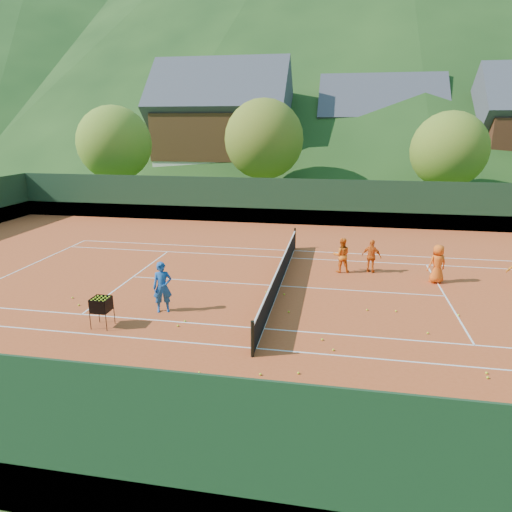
% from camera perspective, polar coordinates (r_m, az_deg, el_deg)
% --- Properties ---
extents(ground, '(400.00, 400.00, 0.00)m').
position_cam_1_polar(ground, '(18.67, 3.00, -3.81)').
color(ground, '#2B5119').
rests_on(ground, ground).
extents(clay_court, '(40.00, 24.00, 0.02)m').
position_cam_1_polar(clay_court, '(18.67, 3.00, -3.79)').
color(clay_court, '#AF421C').
rests_on(clay_court, ground).
extents(coach, '(0.77, 0.64, 1.80)m').
position_cam_1_polar(coach, '(16.20, -11.62, -3.84)').
color(coach, '#174D97').
rests_on(coach, clay_court).
extents(student_a, '(0.83, 0.69, 1.56)m').
position_cam_1_polar(student_a, '(20.51, 10.64, 0.11)').
color(student_a, orange).
rests_on(student_a, clay_court).
extents(student_b, '(0.95, 0.67, 1.49)m').
position_cam_1_polar(student_b, '(20.74, 14.25, -0.04)').
color(student_b, '#E45B14').
rests_on(student_b, clay_court).
extents(student_c, '(0.93, 0.78, 1.62)m').
position_cam_1_polar(student_c, '(20.23, 21.72, -0.92)').
color(student_c, '#F05C15').
rests_on(student_c, clay_court).
extents(tennis_ball_0, '(0.07, 0.07, 0.07)m').
position_cam_1_polar(tennis_ball_0, '(17.29, -20.00, -6.30)').
color(tennis_ball_0, '#BFD824').
rests_on(tennis_ball_0, clay_court).
extents(tennis_ball_2, '(0.07, 0.07, 0.07)m').
position_cam_1_polar(tennis_ball_2, '(18.67, -21.96, -4.85)').
color(tennis_ball_2, '#BFD824').
rests_on(tennis_ball_2, clay_court).
extents(tennis_ball_3, '(0.07, 0.07, 0.07)m').
position_cam_1_polar(tennis_ball_3, '(13.62, 26.98, -13.39)').
color(tennis_ball_3, '#BFD824').
rests_on(tennis_ball_3, clay_court).
extents(tennis_ball_5, '(0.07, 0.07, 0.07)m').
position_cam_1_polar(tennis_ball_5, '(12.52, -7.10, -14.27)').
color(tennis_ball_5, '#BFD824').
rests_on(tennis_ball_5, clay_court).
extents(tennis_ball_6, '(0.07, 0.07, 0.07)m').
position_cam_1_polar(tennis_ball_6, '(16.86, 17.09, -6.59)').
color(tennis_ball_6, '#BFD824').
rests_on(tennis_ball_6, clay_court).
extents(tennis_ball_7, '(0.07, 0.07, 0.07)m').
position_cam_1_polar(tennis_ball_7, '(16.70, 13.72, -6.55)').
color(tennis_ball_7, '#BFD824').
rests_on(tennis_ball_7, clay_court).
extents(tennis_ball_8, '(0.07, 0.07, 0.07)m').
position_cam_1_polar(tennis_ball_8, '(13.84, 26.87, -12.91)').
color(tennis_ball_8, '#BFD824').
rests_on(tennis_ball_8, clay_court).
extents(tennis_ball_9, '(0.07, 0.07, 0.07)m').
position_cam_1_polar(tennis_ball_9, '(17.69, 3.53, -4.79)').
color(tennis_ball_9, '#BFD824').
rests_on(tennis_ball_9, clay_court).
extents(tennis_ball_11, '(0.07, 0.07, 0.07)m').
position_cam_1_polar(tennis_ball_11, '(12.47, -8.28, -14.46)').
color(tennis_ball_11, '#BFD824').
rests_on(tennis_ball_11, clay_court).
extents(tennis_ball_12, '(0.07, 0.07, 0.07)m').
position_cam_1_polar(tennis_ball_12, '(17.27, 23.98, -6.77)').
color(tennis_ball_12, '#BFD824').
rests_on(tennis_ball_12, clay_court).
extents(tennis_ball_13, '(0.07, 0.07, 0.07)m').
position_cam_1_polar(tennis_ball_13, '(15.50, 20.68, -9.00)').
color(tennis_ball_13, '#BFD824').
rests_on(tennis_ball_13, clay_court).
extents(tennis_ball_14, '(0.07, 0.07, 0.07)m').
position_cam_1_polar(tennis_ball_14, '(14.28, 8.28, -10.28)').
color(tennis_ball_14, '#BFD824').
rests_on(tennis_ball_14, clay_court).
extents(tennis_ball_15, '(0.07, 0.07, 0.07)m').
position_cam_1_polar(tennis_ball_15, '(11.86, 24.05, -17.60)').
color(tennis_ball_15, '#BFD824').
rests_on(tennis_ball_15, clay_court).
extents(tennis_ball_16, '(0.07, 0.07, 0.07)m').
position_cam_1_polar(tennis_ball_16, '(11.07, 27.72, -20.75)').
color(tennis_ball_16, '#BFD824').
rests_on(tennis_ball_16, clay_court).
extents(tennis_ball_17, '(0.07, 0.07, 0.07)m').
position_cam_1_polar(tennis_ball_17, '(12.36, 0.55, -14.56)').
color(tennis_ball_17, '#BFD824').
rests_on(tennis_ball_17, clay_court).
extents(tennis_ball_18, '(0.07, 0.07, 0.07)m').
position_cam_1_polar(tennis_ball_18, '(17.91, 1.28, -4.50)').
color(tennis_ball_18, '#BFD824').
rests_on(tennis_ball_18, clay_court).
extents(tennis_ball_19, '(0.07, 0.07, 0.07)m').
position_cam_1_polar(tennis_ball_19, '(12.51, -22.40, -15.52)').
color(tennis_ball_19, '#BFD824').
rests_on(tennis_ball_19, clay_court).
extents(tennis_ball_20, '(0.07, 0.07, 0.07)m').
position_cam_1_polar(tennis_ball_20, '(17.85, -21.27, -5.73)').
color(tennis_ball_20, '#BFD824').
rests_on(tennis_ball_20, clay_court).
extents(tennis_ball_21, '(0.07, 0.07, 0.07)m').
position_cam_1_polar(tennis_ball_21, '(15.24, -9.74, -8.58)').
color(tennis_ball_21, '#BFD824').
rests_on(tennis_ball_21, clay_court).
extents(tennis_ball_22, '(0.07, 0.07, 0.07)m').
position_cam_1_polar(tennis_ball_22, '(13.73, 9.64, -11.49)').
color(tennis_ball_22, '#BFD824').
rests_on(tennis_ball_22, clay_court).
extents(tennis_ball_23, '(0.07, 0.07, 0.07)m').
position_cam_1_polar(tennis_ball_23, '(11.69, -22.14, -17.90)').
color(tennis_ball_23, '#BFD824').
rests_on(tennis_ball_23, clay_court).
extents(tennis_ball_24, '(0.07, 0.07, 0.07)m').
position_cam_1_polar(tennis_ball_24, '(12.47, 5.32, -14.36)').
color(tennis_ball_24, '#BFD824').
rests_on(tennis_ball_24, clay_court).
extents(tennis_ball_25, '(0.07, 0.07, 0.07)m').
position_cam_1_polar(tennis_ball_25, '(16.11, 4.11, -6.97)').
color(tennis_ball_25, '#BFD824').
rests_on(tennis_ball_25, clay_court).
extents(tennis_ball_26, '(0.07, 0.07, 0.07)m').
position_cam_1_polar(tennis_ball_26, '(11.42, -7.92, -17.58)').
color(tennis_ball_26, '#BFD824').
rests_on(tennis_ball_26, clay_court).
extents(tennis_ball_27, '(0.07, 0.07, 0.07)m').
position_cam_1_polar(tennis_ball_27, '(14.12, -27.04, -12.34)').
color(tennis_ball_27, '#BFD824').
rests_on(tennis_ball_27, clay_court).
extents(tennis_ball_28, '(0.07, 0.07, 0.07)m').
position_cam_1_polar(tennis_ball_28, '(15.54, -8.88, -8.03)').
color(tennis_ball_28, '#BFD824').
rests_on(tennis_ball_28, clay_court).
extents(court_lines, '(23.83, 11.03, 0.00)m').
position_cam_1_polar(court_lines, '(18.66, 3.00, -3.75)').
color(court_lines, white).
rests_on(court_lines, clay_court).
extents(tennis_net, '(0.10, 12.07, 1.10)m').
position_cam_1_polar(tennis_net, '(18.50, 3.03, -2.30)').
color(tennis_net, black).
rests_on(tennis_net, clay_court).
extents(perimeter_fence, '(40.40, 24.24, 3.00)m').
position_cam_1_polar(perimeter_fence, '(18.28, 3.06, -0.08)').
color(perimeter_fence, black).
rests_on(perimeter_fence, clay_court).
extents(ball_hopper, '(0.57, 0.57, 1.00)m').
position_cam_1_polar(ball_hopper, '(15.57, -18.79, -5.84)').
color(ball_hopper, black).
rests_on(ball_hopper, clay_court).
extents(chalet_left, '(13.80, 9.93, 12.92)m').
position_cam_1_polar(chalet_left, '(48.96, -4.21, 15.27)').
color(chalet_left, beige).
rests_on(chalet_left, ground).
extents(chalet_mid, '(12.65, 8.82, 11.45)m').
position_cam_1_polar(chalet_mid, '(51.57, 15.05, 14.09)').
color(chalet_mid, beige).
rests_on(chalet_mid, ground).
extents(tree_a, '(6.00, 6.00, 7.88)m').
position_cam_1_polar(tree_a, '(39.84, -17.30, 13.29)').
color(tree_a, '#3C2818').
rests_on(tree_a, ground).
extents(tree_b, '(6.40, 6.40, 8.40)m').
position_cam_1_polar(tree_b, '(37.94, 0.99, 14.38)').
color(tree_b, '#402919').
rests_on(tree_b, ground).
extents(tree_c, '(5.60, 5.60, 7.35)m').
position_cam_1_polar(tree_c, '(37.29, 22.97, 12.11)').
color(tree_c, '#402819').
rests_on(tree_c, ground).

